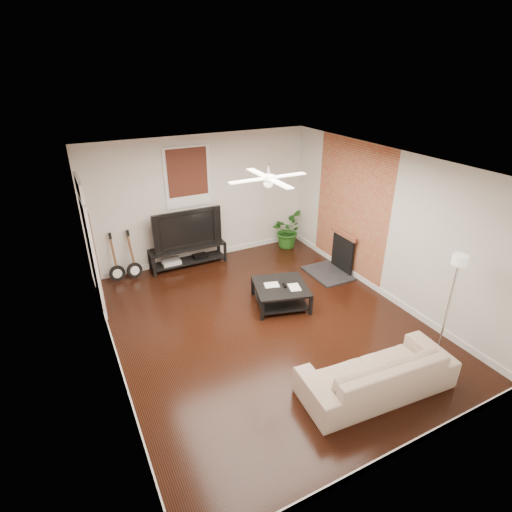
% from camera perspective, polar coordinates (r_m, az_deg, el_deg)
% --- Properties ---
extents(room, '(5.01, 6.01, 2.81)m').
position_cam_1_polar(room, '(6.45, 1.62, 0.61)').
color(room, black).
rests_on(room, ground).
extents(brick_accent, '(0.02, 2.20, 2.80)m').
position_cam_1_polar(brick_accent, '(8.54, 13.22, 6.42)').
color(brick_accent, '#B4573A').
rests_on(brick_accent, floor).
extents(fireplace, '(0.80, 1.10, 0.92)m').
position_cam_1_polar(fireplace, '(8.72, 11.14, 0.35)').
color(fireplace, black).
rests_on(fireplace, floor).
extents(window_back, '(1.00, 0.06, 1.30)m').
position_cam_1_polar(window_back, '(8.74, -9.65, 10.96)').
color(window_back, '#3E1A10').
rests_on(window_back, wall_back).
extents(door_left, '(0.08, 1.00, 2.50)m').
position_cam_1_polar(door_left, '(7.59, -22.25, 1.39)').
color(door_left, white).
rests_on(door_left, wall_left).
extents(tv_stand, '(1.68, 0.45, 0.47)m').
position_cam_1_polar(tv_stand, '(9.11, -9.58, 0.06)').
color(tv_stand, black).
rests_on(tv_stand, floor).
extents(tv, '(1.51, 0.20, 0.87)m').
position_cam_1_polar(tv, '(8.86, -9.93, 3.99)').
color(tv, black).
rests_on(tv, tv_stand).
extents(coffee_table, '(1.17, 1.17, 0.40)m').
position_cam_1_polar(coffee_table, '(7.60, 3.49, -5.50)').
color(coffee_table, black).
rests_on(coffee_table, floor).
extents(sofa, '(2.22, 1.01, 0.63)m').
position_cam_1_polar(sofa, '(5.98, 16.74, -15.41)').
color(sofa, tan).
rests_on(sofa, floor).
extents(floor_lamp, '(0.31, 0.31, 1.77)m').
position_cam_1_polar(floor_lamp, '(6.58, 25.50, -6.72)').
color(floor_lamp, white).
rests_on(floor_lamp, floor).
extents(potted_plant, '(0.99, 1.02, 0.86)m').
position_cam_1_polar(potted_plant, '(9.86, 4.32, 3.67)').
color(potted_plant, '#225C1A').
rests_on(potted_plant, floor).
extents(guitar_left, '(0.34, 0.26, 1.04)m').
position_cam_1_polar(guitar_left, '(8.69, -19.35, -0.36)').
color(guitar_left, black).
rests_on(guitar_left, floor).
extents(guitar_right, '(0.36, 0.29, 1.04)m').
position_cam_1_polar(guitar_right, '(8.70, -17.07, 0.03)').
color(guitar_right, black).
rests_on(guitar_right, floor).
extents(ceiling_fan, '(1.24, 1.24, 0.32)m').
position_cam_1_polar(ceiling_fan, '(6.03, 1.76, 10.97)').
color(ceiling_fan, white).
rests_on(ceiling_fan, ceiling).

